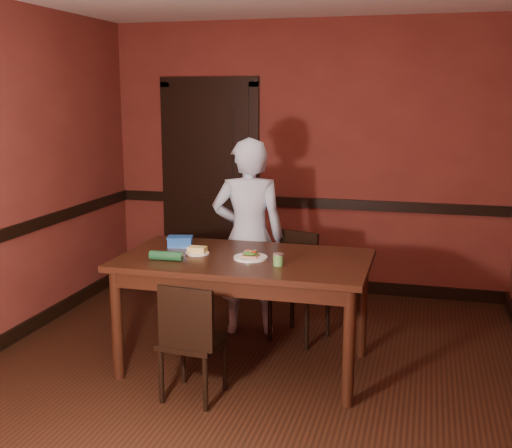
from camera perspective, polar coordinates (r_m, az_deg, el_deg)
The scene contains 16 objects.
floor at distance 4.68m, azimuth -1.15°, elevation -13.55°, with size 4.00×4.50×0.01m, color black.
wall_back at distance 6.46m, azimuth 4.41°, elevation 5.86°, with size 4.00×0.02×2.70m, color maroon.
wall_front at distance 2.26m, azimuth -17.45°, elevation -5.22°, with size 4.00×0.02×2.70m, color maroon.
dado_back at distance 6.51m, azimuth 4.32°, elevation 1.90°, with size 4.00×0.03×0.10m, color black.
baseboard_back at distance 6.70m, azimuth 4.21°, elevation -5.21°, with size 4.00×0.03×0.12m, color black.
baseboard_left at distance 5.51m, azimuth -21.71°, elevation -9.77°, with size 0.03×4.50×0.12m, color black.
door at distance 6.72m, azimuth -4.11°, elevation 3.85°, with size 1.05×0.07×2.20m.
dining_table at distance 4.72m, azimuth -1.02°, elevation -7.87°, with size 1.78×1.00×0.83m, color black.
chair_far at distance 5.25m, azimuth 3.88°, elevation -5.67°, with size 0.40×0.40×0.87m, color black, non-canonical shape.
chair_near at distance 4.29m, azimuth -5.61°, elevation -10.15°, with size 0.38×0.38×0.80m, color black, non-canonical shape.
person at distance 5.30m, azimuth -0.67°, elevation -1.17°, with size 0.60×0.39×1.64m, color silver.
sandwich_plate at distance 4.54m, azimuth -0.49°, elevation -2.90°, with size 0.24×0.24×0.06m.
sauce_jar at distance 4.36m, azimuth 1.99°, elevation -3.16°, with size 0.07×0.07×0.08m.
cheese_saucer at distance 4.70m, azimuth -5.24°, elevation -2.41°, with size 0.17×0.17×0.05m.
food_tub at distance 4.93m, azimuth -6.77°, elevation -1.56°, with size 0.21×0.17×0.08m.
wrapped_veg at distance 4.54m, azimuth -7.98°, elevation -2.81°, with size 0.07×0.07×0.24m, color #184A26.
Camera 1 is at (1.19, -4.07, 1.98)m, focal length 45.00 mm.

